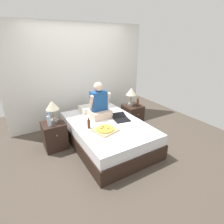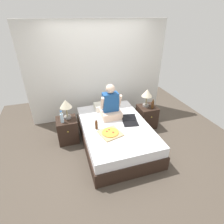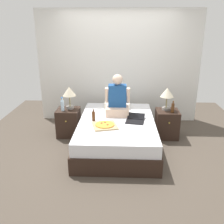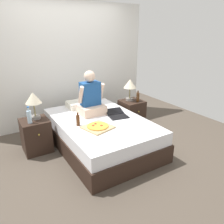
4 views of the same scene
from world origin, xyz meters
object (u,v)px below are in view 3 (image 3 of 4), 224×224
laptop (135,120)px  lamp_on_right_nightstand (167,94)px  bed (117,133)px  lamp_on_left_nightstand (69,93)px  beer_bottle_on_bed (94,116)px  water_bottle (62,105)px  nightstand_right (167,124)px  pizza_box (105,125)px  beer_bottle (173,108)px  nightstand_left (69,122)px  person_seated (117,100)px

laptop → lamp_on_right_nightstand: bearing=38.6°
bed → lamp_on_left_nightstand: 1.24m
beer_bottle_on_bed → laptop: bearing=1.6°
water_bottle → laptop: 1.46m
lamp_on_left_nightstand → nightstand_right: 2.05m
water_bottle → pizza_box: water_bottle is taller
nightstand_right → beer_bottle: bearing=-55.0°
beer_bottle → lamp_on_right_nightstand: bearing=123.7°
lamp_on_right_nightstand → laptop: bearing=-141.4°
nightstand_left → beer_bottle: 2.10m
beer_bottle_on_bed → lamp_on_right_nightstand: bearing=20.7°
bed → nightstand_right: size_ratio=3.77×
lamp_on_left_nightstand → pizza_box: 1.14m
person_seated → beer_bottle_on_bed: (-0.42, -0.38, -0.20)m
lamp_on_left_nightstand → pizza_box: lamp_on_left_nightstand is taller
beer_bottle → beer_bottle_on_bed: beer_bottle is taller
water_bottle → lamp_on_left_nightstand: bearing=49.4°
pizza_box → nightstand_left: bearing=137.6°
beer_bottle → beer_bottle_on_bed: (-1.49, -0.38, -0.05)m
bed → pizza_box: bearing=-124.2°
bed → lamp_on_left_nightstand: lamp_on_left_nightstand is taller
nightstand_right → person_seated: size_ratio=0.72×
lamp_on_right_nightstand → pizza_box: size_ratio=0.92×
nightstand_right → laptop: bearing=-145.6°
nightstand_left → person_seated: 1.13m
beer_bottle → laptop: beer_bottle is taller
nightstand_left → lamp_on_right_nightstand: (1.96, 0.05, 0.61)m
lamp_on_right_nightstand → nightstand_right: bearing=-59.1°
beer_bottle → nightstand_left: bearing=177.2°
nightstand_left → lamp_on_left_nightstand: bearing=51.4°
lamp_on_left_nightstand → laptop: size_ratio=0.97×
nightstand_left → lamp_on_left_nightstand: lamp_on_left_nightstand is taller
lamp_on_right_nightstand → beer_bottle: (0.10, -0.15, -0.23)m
nightstand_left → laptop: 1.43m
beer_bottle → laptop: (-0.73, -0.35, -0.13)m
lamp_on_right_nightstand → beer_bottle: lamp_on_right_nightstand is taller
person_seated → nightstand_right: bearing=5.3°
nightstand_left → beer_bottle_on_bed: size_ratio=2.55×
pizza_box → water_bottle: bearing=144.0°
nightstand_left → person_seated: (1.00, -0.09, 0.52)m
person_seated → laptop: (0.33, -0.36, -0.27)m
nightstand_right → pizza_box: 1.42m
beer_bottle → laptop: 0.82m
lamp_on_left_nightstand → nightstand_right: lamp_on_left_nightstand is taller
water_bottle → person_seated: person_seated is taller
person_seated → laptop: bearing=-47.5°
laptop → beer_bottle_on_bed: 0.76m
bed → beer_bottle_on_bed: bearing=-173.7°
lamp_on_left_nightstand → person_seated: size_ratio=0.58×
water_bottle → nightstand_right: (2.07, 0.09, -0.39)m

